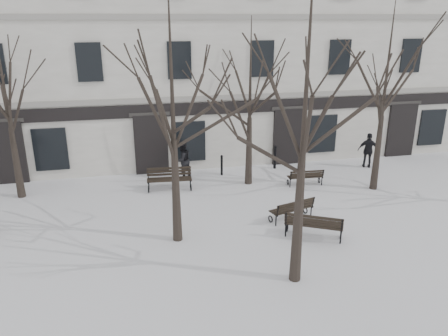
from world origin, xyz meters
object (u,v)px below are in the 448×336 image
object	(u,v)px
tree_1	(172,85)
tree_2	(306,86)
bench_1	(292,209)
bench_2	(314,224)
bench_3	(169,178)
bench_4	(306,177)

from	to	relation	value
tree_1	tree_2	xyz separation A→B (m)	(3.08, -3.15, 0.33)
bench_1	bench_2	distance (m)	1.53
bench_3	bench_4	bearing A→B (deg)	-3.31
bench_3	bench_4	distance (m)	6.15
bench_1	bench_3	bearing A→B (deg)	-60.75
bench_2	bench_4	distance (m)	5.08
tree_1	bench_2	world-z (taller)	tree_1
tree_1	bench_3	xyz separation A→B (m)	(0.18, 4.70, -4.78)
tree_1	tree_2	size ratio (longest dim) A/B	0.94
tree_2	bench_1	distance (m)	6.53
tree_1	bench_3	size ratio (longest dim) A/B	4.24
bench_1	bench_2	world-z (taller)	bench_2
tree_1	bench_1	xyz separation A→B (m)	(4.41, 0.60, -4.84)
tree_2	bench_3	distance (m)	9.81
tree_1	bench_4	distance (m)	8.85
tree_2	bench_2	xyz separation A→B (m)	(1.52, 2.24, -5.11)
tree_2	bench_4	distance (m)	9.31
tree_2	bench_1	bearing A→B (deg)	70.54
tree_2	bench_2	bearing A→B (deg)	55.71
bench_1	bench_4	xyz separation A→B (m)	(1.87, 3.28, -0.04)
bench_3	bench_2	bearing A→B (deg)	-47.36
bench_2	bench_3	size ratio (longest dim) A/B	1.02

